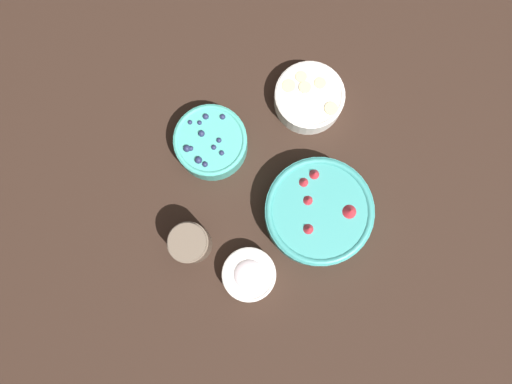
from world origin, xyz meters
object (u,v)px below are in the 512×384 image
object	(u,v)px
bowl_strawberries	(318,212)
bowl_bananas	(309,97)
jar_chocolate	(190,243)
bowl_cream	(249,274)
bowl_blueberries	(211,142)

from	to	relation	value
bowl_strawberries	bowl_bananas	xyz separation A→B (m)	(-0.25, 0.06, -0.01)
bowl_strawberries	bowl_bananas	size ratio (longest dim) A/B	1.48
bowl_bananas	jar_chocolate	size ratio (longest dim) A/B	1.52
bowl_strawberries	jar_chocolate	xyz separation A→B (m)	(-0.01, -0.28, 0.00)
bowl_cream	bowl_strawberries	bearing A→B (deg)	114.89
bowl_bananas	bowl_blueberries	bearing A→B (deg)	-81.28
bowl_strawberries	jar_chocolate	world-z (taller)	jar_chocolate
bowl_blueberries	bowl_cream	world-z (taller)	bowl_blueberries
bowl_strawberries	jar_chocolate	size ratio (longest dim) A/B	2.25
bowl_blueberries	bowl_bananas	xyz separation A→B (m)	(-0.04, 0.24, -0.00)
bowl_strawberries	bowl_blueberries	distance (m)	0.28
bowl_strawberries	bowl_blueberries	xyz separation A→B (m)	(-0.21, -0.18, -0.01)
bowl_blueberries	bowl_bananas	distance (m)	0.24
bowl_strawberries	bowl_cream	xyz separation A→B (m)	(0.08, -0.18, -0.01)
bowl_bananas	jar_chocolate	bearing A→B (deg)	-55.18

